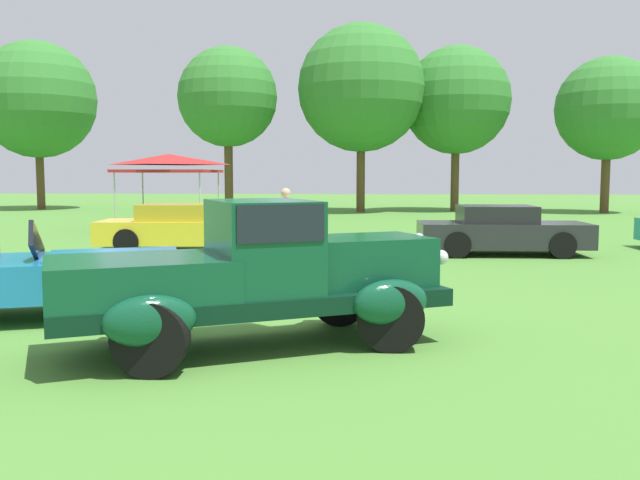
# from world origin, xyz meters

# --- Properties ---
(ground_plane) EXTENTS (120.00, 120.00, 0.00)m
(ground_plane) POSITION_xyz_m (0.00, 0.00, 0.00)
(ground_plane) COLOR #4C8433
(feature_pickup_truck) EXTENTS (4.63, 3.22, 1.70)m
(feature_pickup_truck) POSITION_xyz_m (0.46, -0.56, 0.87)
(feature_pickup_truck) COLOR black
(feature_pickup_truck) RESTS_ON ground_plane
(neighbor_convertible) EXTENTS (4.91, 3.14, 1.40)m
(neighbor_convertible) POSITION_xyz_m (-2.97, 0.82, 0.58)
(neighbor_convertible) COLOR #1E7AB7
(neighbor_convertible) RESTS_ON ground_plane
(show_car_yellow) EXTENTS (4.48, 2.04, 1.22)m
(show_car_yellow) POSITION_xyz_m (-3.02, 9.13, 0.60)
(show_car_yellow) COLOR yellow
(show_car_yellow) RESTS_ON ground_plane
(show_car_charcoal) EXTENTS (4.13, 1.79, 1.22)m
(show_car_charcoal) POSITION_xyz_m (5.08, 8.82, 0.60)
(show_car_charcoal) COLOR #28282D
(show_car_charcoal) RESTS_ON ground_plane
(spectator_near_truck) EXTENTS (0.46, 0.43, 1.69)m
(spectator_near_truck) POSITION_xyz_m (-0.06, 6.81, 0.91)
(spectator_near_truck) COLOR #7F7056
(spectator_near_truck) RESTS_ON ground_plane
(canopy_tent_left_field) EXTENTS (3.23, 3.23, 2.71)m
(canopy_tent_left_field) POSITION_xyz_m (-5.27, 15.62, 2.42)
(canopy_tent_left_field) COLOR #B7B7BC
(canopy_tent_left_field) RESTS_ON ground_plane
(treeline_far_left) EXTENTS (6.49, 6.49, 9.38)m
(treeline_far_left) POSITION_xyz_m (-16.67, 29.19, 6.13)
(treeline_far_left) COLOR brown
(treeline_far_left) RESTS_ON ground_plane
(treeline_mid_left) EXTENTS (5.10, 5.10, 8.49)m
(treeline_mid_left) POSITION_xyz_m (-5.38, 26.74, 5.91)
(treeline_mid_left) COLOR brown
(treeline_mid_left) RESTS_ON ground_plane
(treeline_center) EXTENTS (6.58, 6.58, 9.71)m
(treeline_center) POSITION_xyz_m (1.45, 27.52, 6.41)
(treeline_center) COLOR brown
(treeline_center) RESTS_ON ground_plane
(treeline_mid_right) EXTENTS (5.74, 5.74, 8.80)m
(treeline_mid_right) POSITION_xyz_m (6.52, 28.99, 5.91)
(treeline_mid_right) COLOR brown
(treeline_mid_right) RESTS_ON ground_plane
(treeline_far_right) EXTENTS (5.24, 5.24, 7.94)m
(treeline_far_right) POSITION_xyz_m (13.99, 27.68, 5.30)
(treeline_far_right) COLOR brown
(treeline_far_right) RESTS_ON ground_plane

